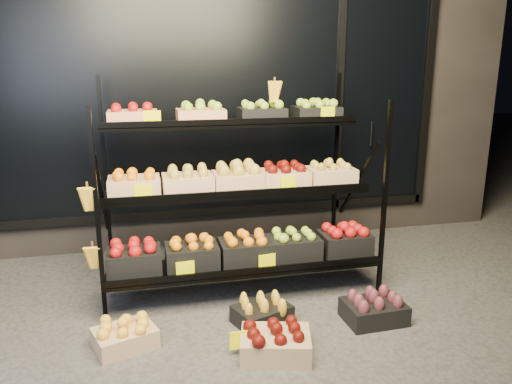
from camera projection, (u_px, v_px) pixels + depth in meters
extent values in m
plane|color=#514F4C|center=(256.00, 319.00, 3.51)|extent=(24.00, 24.00, 0.00)
cube|color=#2D2826|center=(203.00, 62.00, 5.51)|extent=(6.00, 2.00, 3.50)
cube|color=black|center=(217.00, 85.00, 4.60)|extent=(4.20, 0.04, 2.40)
cube|color=black|center=(220.00, 211.00, 4.89)|extent=(4.30, 0.06, 0.08)
cube|color=black|center=(427.00, 83.00, 5.06)|extent=(0.08, 0.06, 2.50)
cube|color=black|center=(340.00, 84.00, 4.85)|extent=(0.06, 0.06, 2.50)
cylinder|color=black|center=(371.00, 134.00, 5.02)|extent=(0.02, 0.02, 0.25)
cube|color=black|center=(98.00, 221.00, 3.26)|extent=(0.03, 0.03, 1.50)
cube|color=black|center=(384.00, 201.00, 3.71)|extent=(0.03, 0.03, 1.50)
cube|color=black|center=(105.00, 176.00, 4.16)|extent=(0.03, 0.03, 1.66)
cube|color=black|center=(336.00, 165.00, 4.61)|extent=(0.03, 0.03, 1.66)
cube|color=black|center=(246.00, 265.00, 3.77)|extent=(2.05, 0.42, 0.03)
cube|color=black|center=(251.00, 272.00, 3.58)|extent=(2.05, 0.02, 0.05)
cube|color=black|center=(237.00, 192.00, 3.93)|extent=(2.05, 0.40, 0.03)
cube|color=black|center=(242.00, 193.00, 3.74)|extent=(2.05, 0.02, 0.05)
cube|color=black|center=(230.00, 124.00, 4.08)|extent=(2.05, 0.40, 0.03)
cube|color=black|center=(234.00, 122.00, 3.90)|extent=(2.05, 0.02, 0.05)
cube|color=tan|center=(133.00, 117.00, 3.90)|extent=(0.38, 0.28, 0.11)
ellipsoid|color=#B70D15|center=(132.00, 106.00, 3.88)|extent=(0.32, 0.24, 0.07)
cube|color=tan|center=(201.00, 116.00, 4.01)|extent=(0.38, 0.28, 0.11)
ellipsoid|color=#A4CA32|center=(201.00, 105.00, 3.99)|extent=(0.32, 0.24, 0.07)
cube|color=black|center=(261.00, 114.00, 4.12)|extent=(0.38, 0.28, 0.11)
ellipsoid|color=#A4CA32|center=(262.00, 104.00, 4.10)|extent=(0.32, 0.24, 0.07)
cube|color=black|center=(316.00, 113.00, 4.23)|extent=(0.38, 0.28, 0.11)
ellipsoid|color=#A4CA32|center=(316.00, 103.00, 4.21)|extent=(0.32, 0.24, 0.07)
cube|color=#D9AD7D|center=(134.00, 187.00, 3.73)|extent=(0.38, 0.28, 0.14)
ellipsoid|color=orange|center=(133.00, 174.00, 3.71)|extent=(0.32, 0.24, 0.07)
cube|color=#D9AD7D|center=(188.00, 184.00, 3.82)|extent=(0.38, 0.28, 0.14)
ellipsoid|color=gold|center=(187.00, 171.00, 3.80)|extent=(0.32, 0.24, 0.07)
cube|color=#D9AD7D|center=(238.00, 181.00, 3.91)|extent=(0.38, 0.28, 0.14)
ellipsoid|color=gold|center=(237.00, 169.00, 3.88)|extent=(0.32, 0.24, 0.07)
cube|color=#D9AD7D|center=(284.00, 179.00, 3.99)|extent=(0.38, 0.28, 0.14)
ellipsoid|color=#590C06|center=(284.00, 166.00, 3.96)|extent=(0.32, 0.24, 0.07)
cube|color=#D9AD7D|center=(330.00, 176.00, 4.08)|extent=(0.38, 0.28, 0.14)
ellipsoid|color=gold|center=(331.00, 164.00, 4.05)|extent=(0.32, 0.24, 0.07)
cube|color=black|center=(134.00, 262.00, 3.57)|extent=(0.38, 0.28, 0.18)
ellipsoid|color=#B70D15|center=(133.00, 246.00, 3.54)|extent=(0.32, 0.24, 0.07)
cube|color=black|center=(192.00, 257.00, 3.66)|extent=(0.38, 0.28, 0.18)
ellipsoid|color=orange|center=(192.00, 242.00, 3.63)|extent=(0.32, 0.24, 0.07)
cube|color=black|center=(245.00, 252.00, 3.75)|extent=(0.38, 0.28, 0.18)
ellipsoid|color=orange|center=(245.00, 237.00, 3.72)|extent=(0.32, 0.24, 0.07)
cube|color=black|center=(294.00, 248.00, 3.83)|extent=(0.38, 0.28, 0.18)
ellipsoid|color=#A4CA32|center=(294.00, 233.00, 3.80)|extent=(0.32, 0.24, 0.07)
cube|color=black|center=(344.00, 244.00, 3.92)|extent=(0.38, 0.28, 0.18)
ellipsoid|color=#B70D15|center=(345.00, 229.00, 3.89)|extent=(0.32, 0.24, 0.07)
ellipsoid|color=yellow|center=(87.00, 186.00, 3.21)|extent=(0.14, 0.08, 0.22)
ellipsoid|color=yellow|center=(92.00, 245.00, 3.32)|extent=(0.14, 0.08, 0.22)
ellipsoid|color=yellow|center=(275.00, 80.00, 3.98)|extent=(0.14, 0.08, 0.22)
cube|color=#FFF900|center=(143.00, 193.00, 3.61)|extent=(0.13, 0.01, 0.12)
cube|color=#FFF900|center=(288.00, 184.00, 3.85)|extent=(0.13, 0.01, 0.12)
cube|color=#FFF900|center=(328.00, 114.00, 4.10)|extent=(0.13, 0.01, 0.12)
cube|color=#FFF900|center=(152.00, 118.00, 3.79)|extent=(0.13, 0.01, 0.12)
cube|color=#FFF900|center=(185.00, 270.00, 3.51)|extent=(0.13, 0.01, 0.12)
cube|color=#FFF900|center=(267.00, 262.00, 3.64)|extent=(0.13, 0.01, 0.12)
cube|color=#FFF900|center=(240.00, 346.00, 3.08)|extent=(0.13, 0.01, 0.12)
cube|color=#D9AD7D|center=(125.00, 338.00, 3.16)|extent=(0.44, 0.38, 0.13)
ellipsoid|color=yellow|center=(124.00, 325.00, 3.14)|extent=(0.37, 0.32, 0.07)
cube|color=black|center=(262.00, 314.00, 3.46)|extent=(0.44, 0.39, 0.13)
ellipsoid|color=yellow|center=(262.00, 302.00, 3.43)|extent=(0.37, 0.32, 0.07)
cube|color=#D9AD7D|center=(275.00, 345.00, 3.06)|extent=(0.49, 0.41, 0.15)
ellipsoid|color=#590C06|center=(276.00, 330.00, 3.04)|extent=(0.41, 0.34, 0.07)
cube|color=black|center=(374.00, 312.00, 3.48)|extent=(0.42, 0.31, 0.14)
ellipsoid|color=brown|center=(375.00, 299.00, 3.45)|extent=(0.35, 0.26, 0.07)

